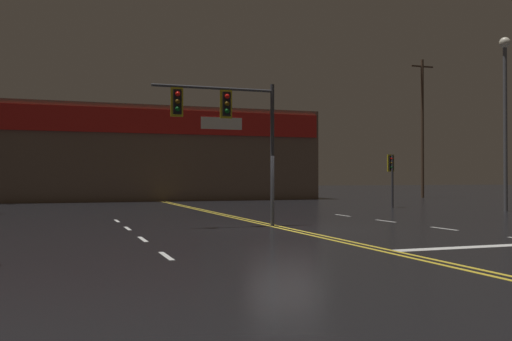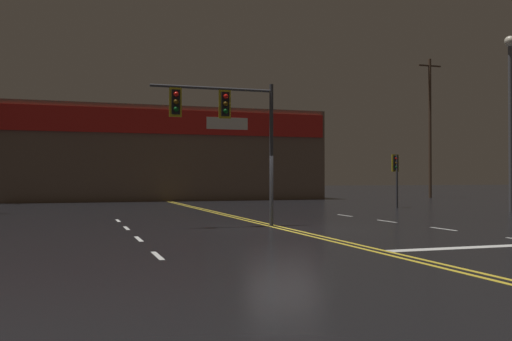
% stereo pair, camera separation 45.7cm
% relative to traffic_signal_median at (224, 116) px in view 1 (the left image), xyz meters
% --- Properties ---
extents(ground_plane, '(200.00, 200.00, 0.00)m').
position_rel_traffic_signal_median_xyz_m(ground_plane, '(1.82, -1.23, -3.86)').
color(ground_plane, black).
extents(road_markings, '(14.96, 60.00, 0.01)m').
position_rel_traffic_signal_median_xyz_m(road_markings, '(2.81, -2.48, -3.86)').
color(road_markings, gold).
rests_on(road_markings, ground).
extents(traffic_signal_median, '(4.41, 0.36, 5.08)m').
position_rel_traffic_signal_median_xyz_m(traffic_signal_median, '(0.00, 0.00, 0.00)').
color(traffic_signal_median, '#38383D').
rests_on(traffic_signal_median, ground).
extents(traffic_signal_corner_northeast, '(0.42, 0.36, 3.07)m').
position_rel_traffic_signal_median_xyz_m(traffic_signal_corner_northeast, '(12.78, 9.40, -1.62)').
color(traffic_signal_corner_northeast, '#38383D').
rests_on(traffic_signal_corner_northeast, ground).
extents(streetlight_near_right, '(0.56, 0.56, 8.97)m').
position_rel_traffic_signal_median_xyz_m(streetlight_near_right, '(16.29, 4.30, 1.90)').
color(streetlight_near_right, '#59595E').
rests_on(streetlight_near_right, ground).
extents(building_backdrop, '(24.96, 10.23, 7.05)m').
position_rel_traffic_signal_median_xyz_m(building_backdrop, '(1.82, 27.27, -0.33)').
color(building_backdrop, brown).
rests_on(building_backdrop, ground).
extents(utility_pole_row, '(47.01, 0.26, 12.07)m').
position_rel_traffic_signal_median_xyz_m(utility_pole_row, '(3.66, 23.00, 2.02)').
color(utility_pole_row, '#4C3828').
rests_on(utility_pole_row, ground).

